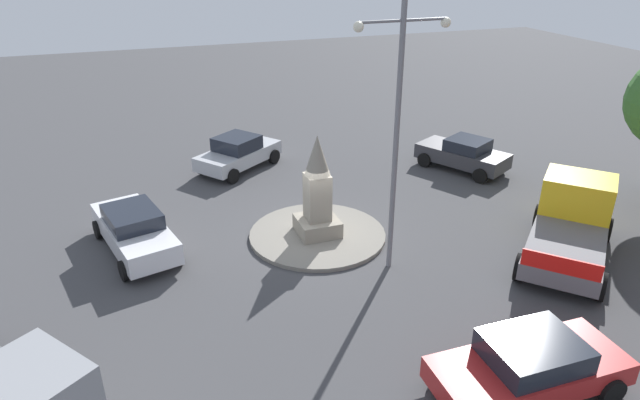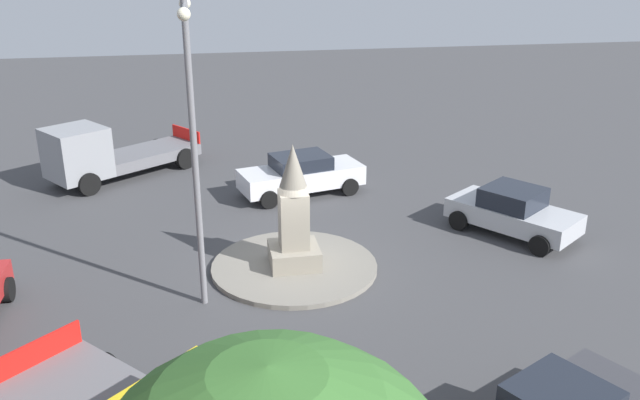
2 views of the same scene
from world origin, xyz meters
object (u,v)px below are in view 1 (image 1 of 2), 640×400
Objects in this scene: car_dark_grey_approaching at (463,154)px; car_red_passing at (530,366)px; car_silver_waiting at (238,153)px; car_white_near_island at (134,230)px; monument at (317,194)px; truck_yellow_parked_left at (572,221)px; streetlamp at (397,120)px.

car_dark_grey_approaching reaches higher than car_red_passing.
car_silver_waiting is 0.90× the size of car_white_near_island.
car_red_passing is (-6.08, -12.15, -0.01)m from car_dark_grey_approaching.
monument is 8.74m from car_red_passing.
car_silver_waiting is 0.95× the size of car_red_passing.
car_red_passing is 0.83× the size of truck_yellow_parked_left.
car_red_passing is at bearing -84.49° from streetlamp.
truck_yellow_parked_left reaches higher than car_white_near_island.
streetlamp is at bearing 170.20° from truck_yellow_parked_left.
monument is at bearing -10.56° from car_white_near_island.
streetlamp is 7.16m from truck_yellow_parked_left.
car_dark_grey_approaching is (9.37, -3.42, -0.02)m from car_silver_waiting.
monument reaches higher than car_white_near_island.
car_silver_waiting is 15.91m from car_red_passing.
streetlamp is at bearing 95.51° from car_red_passing.
car_silver_waiting is 9.98m from car_dark_grey_approaching.
truck_yellow_parked_left is (8.74, -10.71, 0.27)m from car_silver_waiting.
truck_yellow_parked_left reaches higher than car_dark_grey_approaching.
car_white_near_island is at bearing 169.44° from monument.
truck_yellow_parked_left reaches higher than car_silver_waiting.
monument is 4.30m from streetlamp.
car_dark_grey_approaching is at bearing 24.47° from monument.
streetlamp is 1.49× the size of truck_yellow_parked_left.
car_red_passing is at bearing -50.07° from car_white_near_island.
streetlamp is 1.88× the size of car_silver_waiting.
streetlamp is at bearing -74.28° from car_silver_waiting.
monument is 0.44× the size of streetlamp.
streetlamp is 9.19m from car_white_near_island.
car_white_near_island is 1.06× the size of car_red_passing.
streetlamp reaches higher than car_silver_waiting.
car_silver_waiting is 1.00× the size of car_dark_grey_approaching.
car_red_passing is 7.31m from truck_yellow_parked_left.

